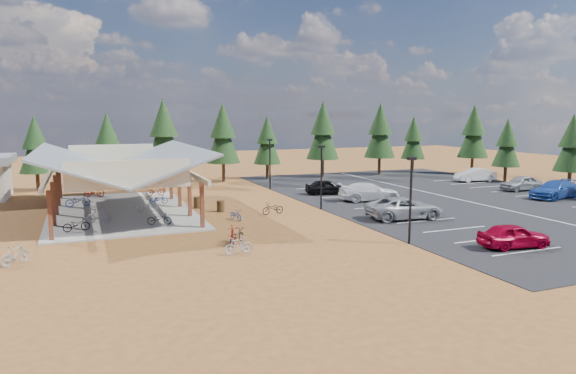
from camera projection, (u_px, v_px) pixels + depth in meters
The scene contains 41 objects.
ground at pixel (271, 219), 37.57m from camera, with size 140.00×140.00×0.00m, color brown.
asphalt_lot at pixel (449, 197), 47.17m from camera, with size 27.00×44.00×0.04m, color black.
concrete_pad at pixel (121, 211), 40.29m from camera, with size 10.60×18.60×0.10m, color gray.
bike_pavilion at pixel (119, 163), 39.76m from camera, with size 11.65×19.40×4.97m.
lamp_post_0 at pixel (411, 194), 29.82m from camera, with size 0.50×0.25×5.14m.
lamp_post_1 at pixel (321, 173), 40.84m from camera, with size 0.50×0.25×5.14m.
lamp_post_2 at pixel (270, 160), 51.86m from camera, with size 0.50×0.25×5.14m.
trash_bin_0 at pixel (221, 206), 40.16m from camera, with size 0.60×0.60×0.90m, color #3C2A15.
trash_bin_1 at pixel (197, 203), 41.79m from camera, with size 0.60×0.60×0.90m, color #3C2A15.
pine_1 at pixel (35, 145), 50.63m from camera, with size 3.22×3.22×7.51m.
pine_2 at pixel (107, 142), 53.42m from camera, with size 3.34×3.34×7.78m.
pine_3 at pixel (164, 132), 55.47m from camera, with size 3.99×3.99×9.30m.
pine_4 at pixel (223, 134), 57.59m from camera, with size 3.81×3.81×8.88m.
pine_5 at pixel (267, 140), 60.13m from camera, with size 3.21×3.21×7.48m.
pine_6 at pixel (323, 131), 61.83m from camera, with size 3.95×3.95×9.21m.
pine_7 at pixel (380, 131), 64.54m from camera, with size 3.88×3.88×9.04m.
pine_8 at pixel (413, 138), 67.54m from camera, with size 3.16×3.16×7.37m.
pine_11 at pixel (572, 143), 51.59m from camera, with size 3.30×3.30×7.70m.
pine_12 at pixel (507, 143), 57.90m from camera, with size 3.08×3.08×7.17m.
pine_13 at pixel (474, 132), 65.01m from camera, with size 3.81×3.81×8.88m.
bike_0 at pixel (76, 225), 33.05m from camera, with size 0.58×1.65×0.87m, color black.
bike_1 at pixel (99, 216), 35.70m from camera, with size 0.44×1.56×0.93m, color #919298.
bike_2 at pixel (78, 201), 41.82m from camera, with size 0.67×1.91×1.01m, color navy.
bike_3 at pixel (94, 191), 46.71m from camera, with size 0.50×1.77×1.06m, color #A0180C.
bike_4 at pixel (159, 219), 34.99m from camera, with size 0.57×1.63×0.86m, color black.
bike_5 at pixel (147, 205), 39.75m from camera, with size 0.46×1.62×0.97m, color #9C9DA4.
bike_6 at pixel (159, 199), 43.04m from camera, with size 0.54×1.56×0.82m, color navy.
bike_7 at pixel (155, 191), 47.45m from camera, with size 0.46×1.64×0.98m, color maroon.
bike_9 at pixel (15, 255), 25.90m from camera, with size 0.49×1.74×1.04m, color gray.
bike_11 at pixel (233, 235), 30.03m from camera, with size 0.53×1.86×1.12m, color maroon.
bike_12 at pixel (237, 236), 30.33m from camera, with size 0.58×1.66×0.87m, color black.
bike_13 at pixel (239, 246), 27.90m from camera, with size 0.47×1.65×0.99m, color #A0A2A8.
bike_14 at pixel (236, 215), 36.96m from camera, with size 0.54×1.55×0.81m, color navy.
bike_16 at pixel (273, 208), 39.18m from camera, with size 0.62×1.78×0.94m, color black.
car_0 at pixel (514, 236), 29.17m from camera, with size 1.64×4.07×1.39m, color #9B0120.
car_2 at pixel (405, 208), 37.31m from camera, with size 2.60×5.65×1.57m, color #939699.
car_3 at pixel (369, 192), 45.11m from camera, with size 2.21×5.43×1.57m, color silver.
car_4 at pixel (327, 187), 48.86m from camera, with size 1.64×4.08×1.39m, color black.
car_7 at pixel (555, 189), 46.41m from camera, with size 2.25×5.55×1.61m, color #21489B.
car_8 at pixel (521, 183), 51.20m from camera, with size 1.77×4.40×1.50m, color gray.
car_9 at pixel (475, 175), 58.01m from camera, with size 1.61×4.63×1.52m, color white.
Camera 1 is at (-12.65, -34.66, 7.55)m, focal length 32.00 mm.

